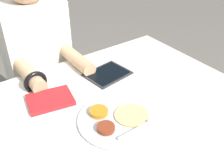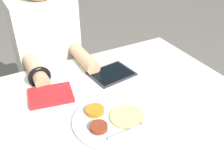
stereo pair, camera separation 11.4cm
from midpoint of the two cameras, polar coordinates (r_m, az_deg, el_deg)
name	(u,v)px [view 1 (the left image)]	position (r m, az deg, el deg)	size (l,w,h in m)	color
dining_table	(112,154)	(1.39, -2.33, -15.08)	(1.16, 0.84, 0.71)	silver
thali_tray	(117,119)	(1.03, -2.01, -7.85)	(0.32, 0.32, 0.03)	#B7BABF
red_notebook	(50,100)	(1.17, -16.03, -3.48)	(0.21, 0.17, 0.02)	silver
tablet_device	(107,74)	(1.31, -3.49, 2.12)	(0.23, 0.19, 0.01)	#28282D
person_diner	(42,78)	(1.63, -16.93, 1.20)	(0.35, 0.47, 1.18)	black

